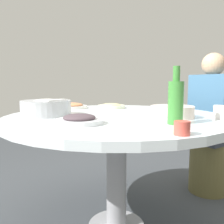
% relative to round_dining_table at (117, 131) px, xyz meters
% --- Properties ---
extents(round_dining_table, '(1.36, 1.36, 0.76)m').
position_rel_round_dining_table_xyz_m(round_dining_table, '(0.00, 0.00, 0.00)').
color(round_dining_table, '#99999E').
rests_on(round_dining_table, ground).
extents(rice_bowl, '(0.30, 0.30, 0.10)m').
position_rel_round_dining_table_xyz_m(rice_bowl, '(-0.35, 0.26, 0.15)').
color(rice_bowl, '#B2B5BA').
rests_on(rice_bowl, round_dining_table).
extents(soup_bowl, '(0.25, 0.25, 0.07)m').
position_rel_round_dining_table_xyz_m(soup_bowl, '(0.18, -0.29, 0.13)').
color(soup_bowl, white).
rests_on(soup_bowl, round_dining_table).
extents(dish_eggplant, '(0.24, 0.24, 0.05)m').
position_rel_round_dining_table_xyz_m(dish_eggplant, '(-0.35, -0.13, 0.12)').
color(dish_eggplant, white).
rests_on(dish_eggplant, round_dining_table).
extents(dish_noodles, '(0.21, 0.21, 0.04)m').
position_rel_round_dining_table_xyz_m(dish_noodles, '(0.24, 0.34, 0.12)').
color(dish_noodles, silver).
rests_on(dish_noodles, round_dining_table).
extents(dish_shrimp, '(0.25, 0.25, 0.05)m').
position_rel_round_dining_table_xyz_m(dish_shrimp, '(-0.02, 0.53, 0.12)').
color(dish_shrimp, silver).
rests_on(dish_shrimp, round_dining_table).
extents(green_bottle, '(0.07, 0.07, 0.28)m').
position_rel_round_dining_table_xyz_m(green_bottle, '(-0.00, -0.43, 0.21)').
color(green_bottle, '#3E8A38').
rests_on(green_bottle, round_dining_table).
extents(tea_cup_near, '(0.06, 0.06, 0.05)m').
position_rel_round_dining_table_xyz_m(tea_cup_near, '(-0.19, -0.60, 0.13)').
color(tea_cup_near, '#CD4E42').
rests_on(tea_cup_near, round_dining_table).
extents(tea_cup_far, '(0.06, 0.06, 0.06)m').
position_rel_round_dining_table_xyz_m(tea_cup_far, '(0.46, -0.42, 0.13)').
color(tea_cup_far, white).
rests_on(tea_cup_far, round_dining_table).
extents(tea_cup_side, '(0.07, 0.07, 0.07)m').
position_rel_round_dining_table_xyz_m(tea_cup_side, '(0.33, -0.50, 0.14)').
color(tea_cup_side, white).
rests_on(tea_cup_side, round_dining_table).
extents(stool_for_diner_left, '(0.32, 0.32, 0.45)m').
position_rel_round_dining_table_xyz_m(stool_for_diner_left, '(0.98, -0.10, -0.44)').
color(stool_for_diner_left, brown).
rests_on(stool_for_diner_left, ground).
extents(diner_left, '(0.37, 0.36, 0.76)m').
position_rel_round_dining_table_xyz_m(diner_left, '(0.98, -0.10, 0.11)').
color(diner_left, '#2D333D').
rests_on(diner_left, stool_for_diner_left).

